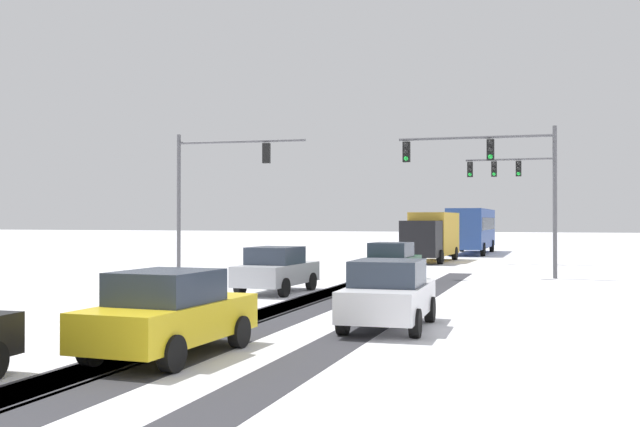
% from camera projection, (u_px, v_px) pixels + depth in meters
% --- Properties ---
extents(wheel_track_left_lane, '(1.03, 30.59, 0.01)m').
position_uv_depth(wheel_track_left_lane, '(281.00, 307.00, 21.36)').
color(wheel_track_left_lane, '#38383D').
rests_on(wheel_track_left_lane, ground).
extents(wheel_track_right_lane, '(1.11, 30.59, 0.01)m').
position_uv_depth(wheel_track_right_lane, '(286.00, 307.00, 21.32)').
color(wheel_track_right_lane, '#38383D').
rests_on(wheel_track_right_lane, ground).
extents(wheel_track_center, '(1.10, 30.59, 0.01)m').
position_uv_depth(wheel_track_center, '(393.00, 311.00, 20.33)').
color(wheel_track_center, '#38383D').
rests_on(wheel_track_center, ground).
extents(wheel_track_oncoming, '(1.03, 30.59, 0.01)m').
position_uv_depth(wheel_track_oncoming, '(316.00, 308.00, 21.03)').
color(wheel_track_oncoming, '#38383D').
rests_on(wheel_track_oncoming, ground).
extents(sidewalk_kerb_right, '(4.00, 30.59, 0.12)m').
position_uv_depth(sidewalk_kerb_right, '(617.00, 325.00, 17.25)').
color(sidewalk_kerb_right, white).
rests_on(sidewalk_kerb_right, ground).
extents(traffic_signal_far_right, '(5.14, 0.48, 6.50)m').
position_uv_depth(traffic_signal_far_right, '(519.00, 182.00, 42.34)').
color(traffic_signal_far_right, '#56565B').
rests_on(traffic_signal_far_right, ground).
extents(traffic_signal_near_right, '(6.62, 0.69, 6.50)m').
position_uv_depth(traffic_signal_near_right, '(498.00, 170.00, 30.95)').
color(traffic_signal_near_right, '#56565B').
rests_on(traffic_signal_near_right, ground).
extents(traffic_signal_near_left, '(6.11, 0.68, 6.50)m').
position_uv_depth(traffic_signal_near_left, '(213.00, 179.00, 33.17)').
color(traffic_signal_near_left, '#56565B').
rests_on(traffic_signal_near_left, ground).
extents(car_dark_green_lead, '(1.92, 4.14, 1.62)m').
position_uv_depth(car_dark_green_lead, '(392.00, 262.00, 30.50)').
color(car_dark_green_lead, '#194C2D').
rests_on(car_dark_green_lead, ground).
extents(car_silver_second, '(1.95, 4.16, 1.62)m').
position_uv_depth(car_silver_second, '(276.00, 270.00, 25.58)').
color(car_silver_second, '#B7BABF').
rests_on(car_silver_second, ground).
extents(car_white_third, '(1.95, 4.16, 1.62)m').
position_uv_depth(car_white_third, '(389.00, 294.00, 17.20)').
color(car_white_third, silver).
rests_on(car_white_third, ground).
extents(car_yellow_cab_fourth, '(1.94, 4.15, 1.62)m').
position_uv_depth(car_yellow_cab_fourth, '(169.00, 313.00, 13.63)').
color(car_yellow_cab_fourth, yellow).
rests_on(car_yellow_cab_fourth, ground).
extents(bus_oncoming, '(2.71, 11.01, 3.38)m').
position_uv_depth(bus_oncoming, '(472.00, 227.00, 55.41)').
color(bus_oncoming, '#284793').
rests_on(bus_oncoming, ground).
extents(box_truck_delivery, '(2.57, 7.49, 3.02)m').
position_uv_depth(box_truck_delivery, '(431.00, 235.00, 44.68)').
color(box_truck_delivery, black).
rests_on(box_truck_delivery, ground).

